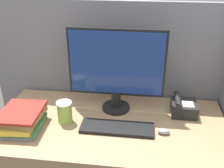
# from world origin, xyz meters

# --- Properties ---
(cubicle_panel_rear) EXTENTS (1.80, 0.04, 1.41)m
(cubicle_panel_rear) POSITION_xyz_m (0.00, 0.75, 0.70)
(cubicle_panel_rear) COLOR slate
(cubicle_panel_rear) RESTS_ON ground_plane
(monitor) EXTENTS (0.60, 0.18, 0.53)m
(monitor) POSITION_xyz_m (0.02, 0.53, 1.03)
(monitor) COLOR black
(monitor) RESTS_ON desk
(keyboard) EXTENTS (0.43, 0.14, 0.02)m
(keyboard) POSITION_xyz_m (0.05, 0.30, 0.76)
(keyboard) COLOR black
(keyboard) RESTS_ON desk
(mouse) EXTENTS (0.07, 0.04, 0.03)m
(mouse) POSITION_xyz_m (0.32, 0.29, 0.77)
(mouse) COLOR gray
(mouse) RESTS_ON desk
(coffee_cup) EXTENTS (0.09, 0.09, 0.13)m
(coffee_cup) POSITION_xyz_m (-0.27, 0.34, 0.82)
(coffee_cup) COLOR #8CB247
(coffee_cup) RESTS_ON desk
(book_stack) EXTENTS (0.24, 0.30, 0.11)m
(book_stack) POSITION_xyz_m (-0.50, 0.25, 0.81)
(book_stack) COLOR slate
(book_stack) RESTS_ON desk
(desk_telephone) EXTENTS (0.16, 0.18, 0.12)m
(desk_telephone) POSITION_xyz_m (0.45, 0.52, 0.80)
(desk_telephone) COLOR black
(desk_telephone) RESTS_ON desk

